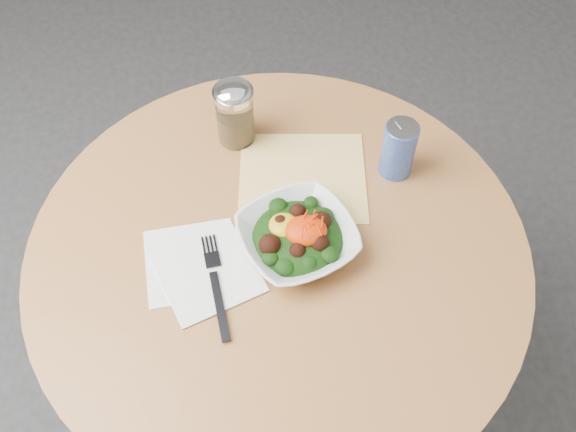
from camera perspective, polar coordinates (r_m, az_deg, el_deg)
The scene contains 8 objects.
ground at distance 1.82m, azimuth -0.59°, elevation -15.49°, with size 6.00×6.00×0.00m, color #2A2A2C.
table at distance 1.32m, azimuth -0.79°, elevation -7.27°, with size 0.90×0.90×0.75m.
cloth_napkin at distance 1.24m, azimuth 1.30°, elevation 3.47°, with size 0.24×0.22×0.00m, color #F2A60C.
paper_napkins at distance 1.13m, azimuth -7.85°, elevation -4.53°, with size 0.22×0.22×0.00m.
salad_bowl at distance 1.12m, azimuth 0.86°, elevation -1.87°, with size 0.26×0.26×0.07m.
fork at distance 1.11m, azimuth -6.44°, elevation -5.88°, with size 0.04×0.21×0.00m.
spice_shaker at distance 1.26m, azimuth -4.76°, elevation 9.08°, with size 0.08×0.08×0.14m.
beverage_can at distance 1.22m, azimuth 9.79°, elevation 5.89°, with size 0.06×0.06×0.12m.
Camera 1 is at (-0.05, -0.62, 1.71)m, focal length 40.00 mm.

